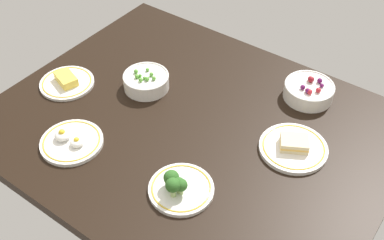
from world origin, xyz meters
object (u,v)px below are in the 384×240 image
(bowl_berries, at_px, (309,91))
(plate_broccoli, at_px, (179,187))
(plate_sandwich, at_px, (293,147))
(plate_eggs, at_px, (71,141))
(plate_cheese, at_px, (67,82))
(bowl_peas, at_px, (146,81))

(bowl_berries, distance_m, plate_broccoli, 0.60)
(plate_broccoli, distance_m, plate_sandwich, 0.38)
(bowl_berries, bearing_deg, plate_eggs, -127.97)
(bowl_berries, height_order, plate_cheese, bowl_berries)
(bowl_berries, relative_size, plate_broccoli, 0.91)
(plate_sandwich, bearing_deg, plate_cheese, -166.94)
(bowl_berries, bearing_deg, plate_broccoli, -100.66)
(plate_broccoli, bearing_deg, plate_eggs, -173.04)
(plate_broccoli, height_order, plate_cheese, plate_broccoli)
(plate_eggs, bearing_deg, plate_broccoli, 6.96)
(bowl_berries, distance_m, bowl_peas, 0.56)
(bowl_peas, height_order, plate_cheese, bowl_peas)
(plate_broccoli, relative_size, plate_cheese, 0.98)
(plate_eggs, bearing_deg, bowl_peas, 88.08)
(bowl_berries, height_order, bowl_peas, bowl_berries)
(plate_sandwich, bearing_deg, plate_eggs, -146.17)
(plate_cheese, bearing_deg, plate_sandwich, 13.06)
(bowl_berries, distance_m, plate_sandwich, 0.26)
(plate_cheese, bearing_deg, bowl_peas, 32.47)
(bowl_berries, bearing_deg, plate_cheese, -148.82)
(plate_broccoli, xyz_separation_m, bowl_peas, (-0.37, 0.30, 0.01))
(plate_sandwich, relative_size, plate_eggs, 1.08)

